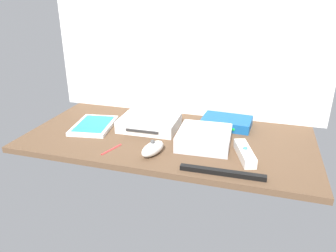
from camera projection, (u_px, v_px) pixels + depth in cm
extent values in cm
cube|color=brown|center=(168.00, 139.00, 113.80)|extent=(100.00, 48.00, 2.00)
cube|color=white|center=(186.00, 35.00, 122.89)|extent=(110.00, 1.20, 64.00)
cube|color=white|center=(149.00, 123.00, 119.42)|extent=(21.34, 16.45, 4.40)
cube|color=#2D2D2D|center=(142.00, 131.00, 112.13)|extent=(12.01, 0.86, 0.80)
cube|color=silver|center=(204.00, 138.00, 106.24)|extent=(17.71, 17.71, 5.00)
cube|color=silver|center=(205.00, 131.00, 105.22)|extent=(17.01, 17.01, 0.30)
cube|color=white|center=(93.00, 126.00, 120.63)|extent=(16.33, 20.85, 1.40)
cube|color=#2384CC|center=(93.00, 124.00, 120.34)|extent=(13.51, 17.85, 0.16)
cube|color=#145193|center=(227.00, 122.00, 121.37)|extent=(18.73, 13.13, 3.40)
cube|color=#19D833|center=(223.00, 128.00, 116.00)|extent=(8.01, 0.91, 0.60)
cube|color=white|center=(245.00, 153.00, 98.32)|extent=(8.02, 15.19, 3.00)
cylinder|color=#387FDB|center=(245.00, 148.00, 97.67)|extent=(1.40, 1.40, 0.40)
ellipsoid|color=white|center=(153.00, 149.00, 100.03)|extent=(7.12, 10.85, 4.00)
sphere|color=#4C4C4C|center=(153.00, 142.00, 99.11)|extent=(1.40, 1.40, 1.40)
cube|color=white|center=(149.00, 115.00, 117.91)|extent=(14.73, 8.61, 2.00)
cylinder|color=#99999E|center=(138.00, 111.00, 118.66)|extent=(2.08, 2.08, 0.40)
cube|color=black|center=(222.00, 172.00, 89.34)|extent=(24.03, 2.26, 1.40)
cylinder|color=red|center=(111.00, 149.00, 103.68)|extent=(3.42, 8.78, 0.70)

